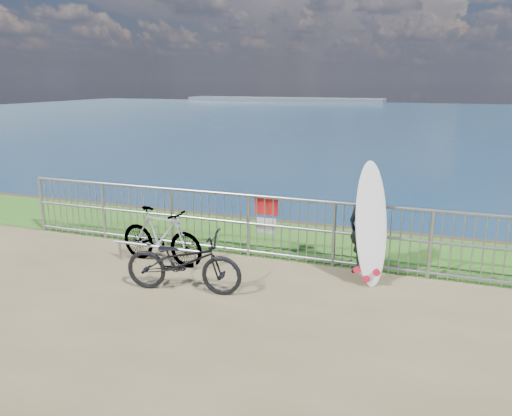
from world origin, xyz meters
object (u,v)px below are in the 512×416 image
at_px(surfer, 368,222).
at_px(surfboard, 371,229).
at_px(bicycle_far, 161,236).
at_px(bicycle_near, 183,262).

height_order(surfer, surfboard, surfboard).
bearing_deg(surfer, bicycle_far, -143.64).
xyz_separation_m(bicycle_near, bicycle_far, (-0.90, 0.91, 0.02)).
relative_size(surfboard, bicycle_far, 1.17).
bearing_deg(surfboard, surfer, 104.35).
height_order(bicycle_near, bicycle_far, bicycle_far).
bearing_deg(surfboard, bicycle_far, -174.51).
bearing_deg(bicycle_near, surfer, -65.09).
distance_m(surfer, bicycle_far, 3.40).
bearing_deg(bicycle_far, surfer, -72.04).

